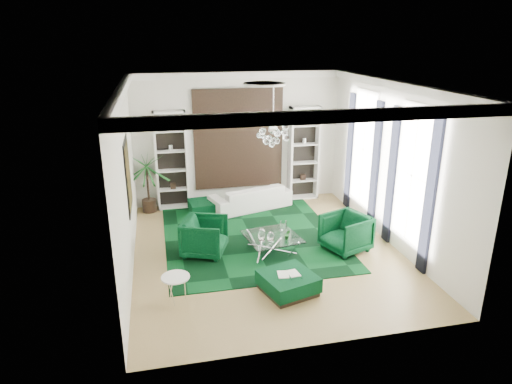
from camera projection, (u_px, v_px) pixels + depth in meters
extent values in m
cube|color=tan|center=(266.00, 251.00, 10.62)|extent=(6.00, 7.00, 0.02)
cube|color=white|center=(268.00, 83.00, 9.37)|extent=(6.00, 7.00, 0.02)
cube|color=silver|center=(238.00, 139.00, 13.24)|extent=(6.00, 0.02, 3.80)
cube|color=silver|center=(323.00, 239.00, 6.76)|extent=(6.00, 0.02, 3.80)
cube|color=silver|center=(125.00, 181.00, 9.38)|extent=(0.02, 7.00, 3.80)
cube|color=silver|center=(392.00, 164.00, 10.61)|extent=(0.02, 7.00, 3.80)
cylinder|color=white|center=(264.00, 84.00, 9.66)|extent=(0.90, 0.90, 0.05)
cube|color=black|center=(239.00, 139.00, 13.19)|extent=(2.50, 0.06, 2.80)
cube|color=black|center=(129.00, 175.00, 9.96)|extent=(0.04, 1.30, 1.60)
cube|color=white|center=(412.00, 176.00, 9.78)|extent=(0.03, 1.10, 2.90)
cube|color=black|center=(430.00, 199.00, 9.13)|extent=(0.07, 0.30, 3.25)
cube|color=black|center=(392.00, 176.00, 10.57)|extent=(0.07, 0.30, 3.25)
cube|color=white|center=(364.00, 149.00, 11.99)|extent=(0.03, 1.10, 2.90)
cube|color=black|center=(375.00, 167.00, 11.35)|extent=(0.07, 0.30, 3.25)
cube|color=black|center=(350.00, 152.00, 12.79)|extent=(0.07, 0.30, 3.25)
cube|color=black|center=(250.00, 234.00, 11.46)|extent=(4.20, 5.00, 0.02)
imported|color=silver|center=(250.00, 197.00, 13.10)|extent=(2.48, 1.53, 0.68)
imported|color=black|center=(205.00, 237.00, 10.32)|extent=(1.22, 1.20, 0.87)
imported|color=black|center=(346.00, 233.00, 10.51)|extent=(1.21, 1.20, 0.87)
cube|color=black|center=(204.00, 207.00, 12.79)|extent=(0.87, 0.87, 0.35)
cube|color=black|center=(288.00, 283.00, 8.86)|extent=(1.19, 1.19, 0.38)
cube|color=white|center=(288.00, 274.00, 8.79)|extent=(0.43, 0.29, 0.03)
cylinder|color=white|center=(176.00, 289.00, 8.53)|extent=(0.56, 0.56, 0.51)
imported|color=#1B6021|center=(287.00, 235.00, 10.22)|extent=(0.16, 0.14, 0.24)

